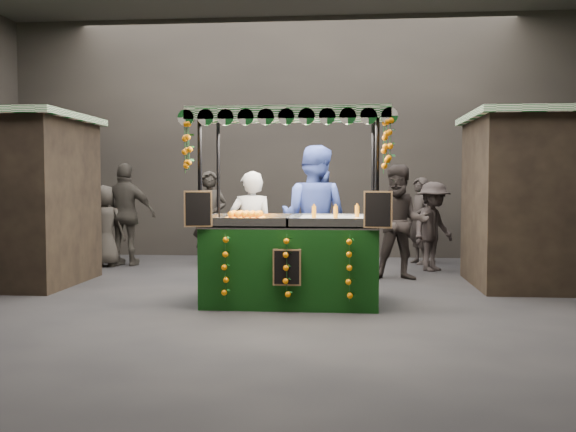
{
  "coord_description": "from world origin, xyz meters",
  "views": [
    {
      "loc": [
        1.07,
        -8.34,
        1.56
      ],
      "look_at": [
        0.31,
        0.13,
        1.11
      ],
      "focal_mm": 39.82,
      "sensor_mm": 36.0,
      "label": 1
    }
  ],
  "objects": [
    {
      "name": "vendor_blue",
      "position": [
        0.62,
        0.77,
        1.04
      ],
      "size": [
        1.2,
        1.06,
        2.08
      ],
      "rotation": [
        0.0,
        0.0,
        2.83
      ],
      "color": "navy",
      "rests_on": "ground"
    },
    {
      "name": "market_hall",
      "position": [
        0.0,
        0.0,
        3.38
      ],
      "size": [
        12.1,
        10.1,
        5.05
      ],
      "color": "black",
      "rests_on": "ground"
    },
    {
      "name": "shopper_0",
      "position": [
        -1.45,
        3.39,
        0.89
      ],
      "size": [
        0.65,
        0.43,
        1.78
      ],
      "rotation": [
        0.0,
        0.0,
        -0.0
      ],
      "color": "black",
      "rests_on": "ground"
    },
    {
      "name": "neighbour_stall_right",
      "position": [
        4.4,
        1.5,
        1.31
      ],
      "size": [
        3.0,
        2.2,
        2.6
      ],
      "color": "black",
      "rests_on": "ground"
    },
    {
      "name": "vendor_grey",
      "position": [
        -0.26,
        0.6,
        0.86
      ],
      "size": [
        0.69,
        0.52,
        1.72
      ],
      "rotation": [
        0.0,
        0.0,
        3.33
      ],
      "color": "gray",
      "rests_on": "ground"
    },
    {
      "name": "shopper_3",
      "position": [
        2.62,
        3.02,
        0.79
      ],
      "size": [
        1.11,
        1.14,
        1.57
      ],
      "rotation": [
        0.0,
        0.0,
        0.83
      ],
      "color": "black",
      "rests_on": "ground"
    },
    {
      "name": "juice_stall",
      "position": [
        0.39,
        -0.23,
        0.76
      ],
      "size": [
        2.54,
        1.49,
        2.46
      ],
      "color": "black",
      "rests_on": "ground"
    },
    {
      "name": "ground",
      "position": [
        0.0,
        0.0,
        0.0
      ],
      "size": [
        12.0,
        12.0,
        0.0
      ],
      "primitive_type": "plane",
      "color": "black",
      "rests_on": "ground"
    },
    {
      "name": "shopper_1",
      "position": [
        1.96,
        1.94,
        0.92
      ],
      "size": [
        0.91,
        0.71,
        1.84
      ],
      "rotation": [
        0.0,
        0.0,
        -0.02
      ],
      "color": "black",
      "rests_on": "ground"
    },
    {
      "name": "shopper_2",
      "position": [
        -3.02,
        3.25,
        0.96
      ],
      "size": [
        1.14,
        0.5,
        1.92
      ],
      "rotation": [
        0.0,
        0.0,
        3.11
      ],
      "color": "#2E2A25",
      "rests_on": "ground"
    },
    {
      "name": "shopper_4",
      "position": [
        -3.37,
        3.09,
        0.76
      ],
      "size": [
        0.74,
        0.48,
        1.51
      ],
      "rotation": [
        0.0,
        0.0,
        3.14
      ],
      "color": "#2C2824",
      "rests_on": "ground"
    },
    {
      "name": "shopper_5",
      "position": [
        4.5,
        3.44,
        0.84
      ],
      "size": [
        1.43,
        1.48,
        1.68
      ],
      "rotation": [
        0.0,
        0.0,
        2.32
      ],
      "color": "black",
      "rests_on": "ground"
    },
    {
      "name": "shopper_6",
      "position": [
        2.49,
        4.0,
        0.83
      ],
      "size": [
        0.59,
        0.71,
        1.65
      ],
      "rotation": [
        0.0,
        0.0,
        -1.19
      ],
      "color": "black",
      "rests_on": "ground"
    }
  ]
}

